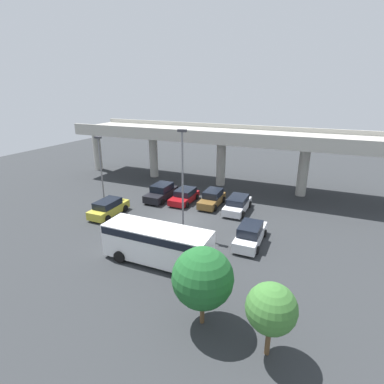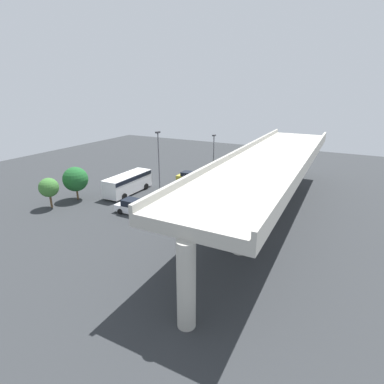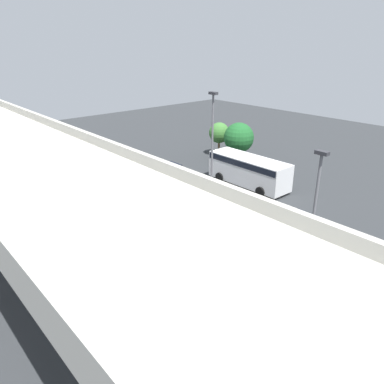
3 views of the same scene
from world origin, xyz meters
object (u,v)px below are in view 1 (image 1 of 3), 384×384
parked_car_0 (109,208)px  parked_car_3 (212,198)px  shuttle_bus (157,242)px  parked_car_4 (237,204)px  lamp_post_near_aisle (101,164)px  parked_car_1 (161,192)px  tree_front_left (203,278)px  tree_front_centre (271,309)px  parked_car_2 (184,196)px  lamp_post_mid_lot (183,175)px  parked_car_5 (250,234)px

parked_car_0 → parked_car_3: parked_car_3 is taller
shuttle_bus → parked_car_4: bearing=-103.5°
parked_car_4 → parked_car_0: bearing=-61.7°
parked_car_3 → lamp_post_near_aisle: size_ratio=0.61×
parked_car_4 → lamp_post_near_aisle: lamp_post_near_aisle is taller
parked_car_1 → tree_front_left: size_ratio=1.09×
parked_car_0 → parked_car_3: 10.72m
lamp_post_near_aisle → tree_front_centre: 23.95m
parked_car_2 → parked_car_3: parked_car_3 is taller
lamp_post_near_aisle → lamp_post_mid_lot: size_ratio=0.82×
tree_front_centre → parked_car_2: bearing=125.9°
parked_car_2 → shuttle_bus: 12.15m
parked_car_1 → parked_car_0: bearing=-22.4°
parked_car_5 → shuttle_bus: (-5.50, -5.34, 0.80)m
tree_front_left → parked_car_2: bearing=118.0°
shuttle_bus → lamp_post_near_aisle: lamp_post_near_aisle is taller
shuttle_bus → lamp_post_mid_lot: size_ratio=0.89×
shuttle_bus → tree_front_centre: size_ratio=2.08×
parked_car_0 → shuttle_bus: 10.17m
shuttle_bus → lamp_post_near_aisle: bearing=-35.2°
parked_car_5 → lamp_post_near_aisle: size_ratio=0.68×
parked_car_0 → parked_car_4: parked_car_0 is taller
parked_car_0 → parked_car_2: (5.31, 6.30, -0.08)m
parked_car_3 → tree_front_left: size_ratio=1.00×
parked_car_2 → parked_car_4: parked_car_4 is taller
parked_car_1 → parked_car_2: size_ratio=1.11×
parked_car_2 → lamp_post_mid_lot: size_ratio=0.49×
tree_front_left → parked_car_1: bearing=125.5°
parked_car_3 → lamp_post_mid_lot: lamp_post_mid_lot is taller
parked_car_0 → parked_car_2: bearing=-40.1°
parked_car_2 → shuttle_bus: size_ratio=0.55×
parked_car_2 → lamp_post_near_aisle: 9.55m
parked_car_0 → tree_front_centre: size_ratio=1.19×
tree_front_left → tree_front_centre: bearing=-10.2°
parked_car_5 → shuttle_bus: 7.71m
parked_car_0 → parked_car_1: size_ratio=0.94×
parked_car_4 → lamp_post_mid_lot: (-3.10, -6.41, 4.40)m
lamp_post_near_aisle → tree_front_centre: size_ratio=1.91×
lamp_post_mid_lot → tree_front_centre: (9.10, -10.01, -2.53)m
parked_car_3 → lamp_post_near_aisle: (-11.16, -3.99, 3.52)m
parked_car_3 → parked_car_5: bearing=40.5°
tree_front_left → parked_car_4: bearing=98.8°
lamp_post_mid_lot → parked_car_4: bearing=64.2°
lamp_post_near_aisle → tree_front_left: lamp_post_near_aisle is taller
tree_front_centre → tree_front_left: bearing=169.8°
parked_car_0 → parked_car_4: size_ratio=0.95×
lamp_post_mid_lot → parked_car_3: bearing=88.6°
parked_car_0 → parked_car_1: bearing=-22.4°
parked_car_3 → parked_car_5: size_ratio=0.90×
parked_car_2 → lamp_post_mid_lot: 8.49m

